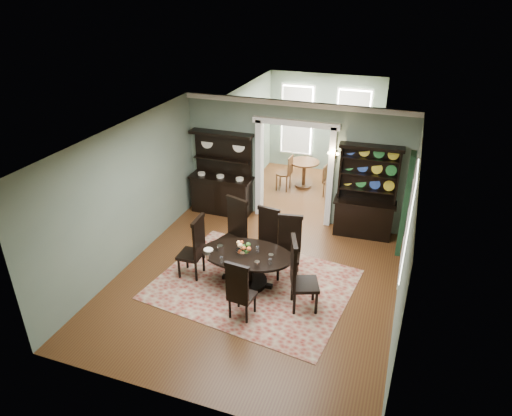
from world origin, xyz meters
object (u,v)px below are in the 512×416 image
(dining_table, at_px, (247,263))
(parlor_table, at_px, (304,170))
(welsh_dresser, at_px, (365,204))
(sideboard, at_px, (222,185))

(dining_table, bearing_deg, parlor_table, 87.88)
(parlor_table, bearing_deg, dining_table, -88.85)
(welsh_dresser, xyz_separation_m, parlor_table, (-2.00, 2.23, -0.28))
(sideboard, relative_size, welsh_dresser, 0.96)
(welsh_dresser, distance_m, parlor_table, 3.01)
(sideboard, height_order, welsh_dresser, welsh_dresser)
(sideboard, distance_m, parlor_table, 2.77)
(dining_table, height_order, welsh_dresser, welsh_dresser)
(sideboard, xyz_separation_m, parlor_table, (1.62, 2.24, -0.23))
(welsh_dresser, bearing_deg, dining_table, -127.02)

